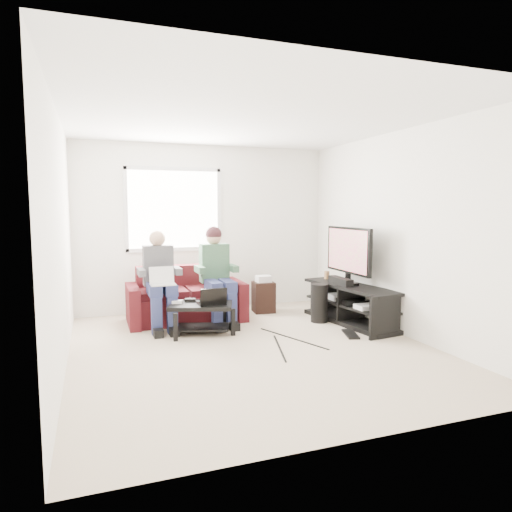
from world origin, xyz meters
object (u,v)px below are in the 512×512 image
object	(u,v)px
sofa	(186,300)
subwoofer	(319,303)
tv_stand	(351,306)
end_table	(263,296)
tv	(348,252)
coffee_table	(201,312)

from	to	relation	value
sofa	subwoofer	xyz separation A→B (m)	(1.77, -0.75, -0.02)
tv_stand	end_table	world-z (taller)	end_table
tv_stand	subwoofer	size ratio (longest dim) A/B	3.10
tv_stand	tv	xyz separation A→B (m)	(-0.00, 0.10, 0.76)
sofa	end_table	world-z (taller)	sofa
tv	end_table	world-z (taller)	tv
sofa	tv	distance (m)	2.43
tv_stand	end_table	xyz separation A→B (m)	(-0.92, 1.07, 0.02)
coffee_table	tv	bearing A→B (deg)	-1.93
tv	end_table	distance (m)	1.53
end_table	tv	bearing A→B (deg)	-46.71
sofa	coffee_table	size ratio (longest dim) A/B	1.82
sofa	tv_stand	bearing A→B (deg)	-24.09
coffee_table	subwoofer	world-z (taller)	subwoofer
end_table	coffee_table	bearing A→B (deg)	-143.19
subwoofer	end_table	distance (m)	1.01
coffee_table	end_table	xyz separation A→B (m)	(1.20, 0.90, -0.03)
sofa	coffee_table	xyz separation A→B (m)	(0.04, -0.80, -0.00)
subwoofer	coffee_table	bearing A→B (deg)	-178.62
subwoofer	end_table	world-z (taller)	end_table
subwoofer	tv	bearing A→B (deg)	-16.31
sofa	end_table	xyz separation A→B (m)	(1.24, 0.11, -0.04)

